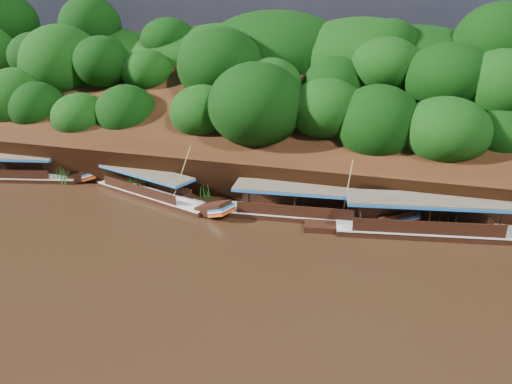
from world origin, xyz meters
TOP-DOWN VIEW (x-y plane):
  - ground at (0.00, 0.00)m, footprint 160.00×160.00m
  - riverbank at (-0.01, 22.73)m, footprint 120.00×30.06m
  - boat_0 at (12.48, 7.74)m, footprint 16.78×5.14m
  - boat_1 at (2.92, 7.85)m, footprint 14.37×3.55m
  - boat_2 at (-10.21, 7.92)m, footprint 13.82×6.14m
  - boat_3 at (-24.24, 8.72)m, footprint 13.24×4.90m
  - reeds at (-3.28, 9.31)m, footprint 47.58×2.24m

SIDE VIEW (x-z plane):
  - ground at x=0.00m, z-range 0.00..0.00m
  - boat_2 at x=-10.21m, z-range -2.28..3.27m
  - boat_3 at x=-24.24m, z-range -0.87..1.93m
  - boat_1 at x=2.92m, z-range -2.19..3.30m
  - boat_0 at x=12.48m, z-range -2.76..3.98m
  - reeds at x=-3.28m, z-range -0.08..1.74m
  - riverbank at x=-0.01m, z-range -7.81..11.59m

